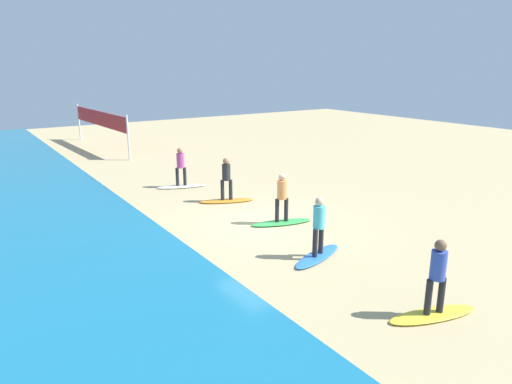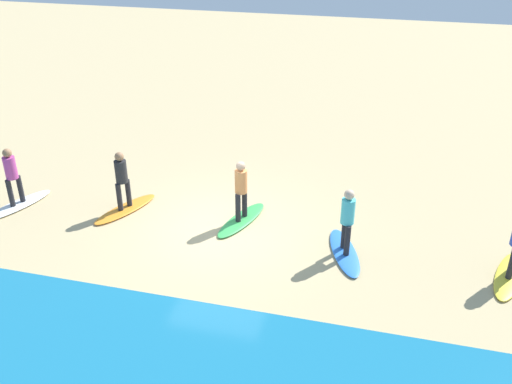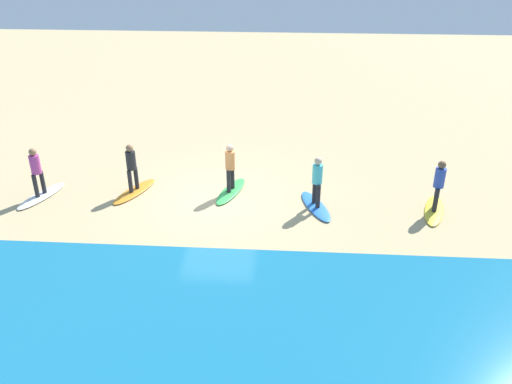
% 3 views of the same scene
% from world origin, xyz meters
% --- Properties ---
extents(ground_plane, '(60.00, 60.00, 0.00)m').
position_xyz_m(ground_plane, '(0.00, 0.00, 0.00)').
color(ground_plane, tan).
extents(surfboard_yellow, '(1.11, 2.17, 0.09)m').
position_xyz_m(surfboard_yellow, '(-6.91, 0.37, 0.04)').
color(surfboard_yellow, yellow).
rests_on(surfboard_yellow, ground).
extents(surfer_yellow, '(0.32, 0.45, 1.64)m').
position_xyz_m(surfer_yellow, '(-6.91, 0.37, 1.04)').
color(surfer_yellow, '#232328').
rests_on(surfer_yellow, surfboard_yellow).
extents(surfboard_blue, '(1.22, 2.17, 0.09)m').
position_xyz_m(surfboard_blue, '(-3.20, 0.35, 0.04)').
color(surfboard_blue, blue).
rests_on(surfboard_blue, ground).
extents(surfer_blue, '(0.32, 0.44, 1.64)m').
position_xyz_m(surfer_blue, '(-3.20, 0.35, 1.04)').
color(surfer_blue, '#232328').
rests_on(surfer_blue, surfboard_blue).
extents(surfboard_green, '(1.13, 2.17, 0.09)m').
position_xyz_m(surfboard_green, '(-0.39, -0.51, 0.04)').
color(surfboard_green, green).
rests_on(surfboard_green, ground).
extents(surfer_green, '(0.32, 0.45, 1.64)m').
position_xyz_m(surfer_green, '(-0.39, -0.51, 1.04)').
color(surfer_green, '#232328').
rests_on(surfer_green, surfboard_green).
extents(surfboard_orange, '(1.32, 2.15, 0.09)m').
position_xyz_m(surfboard_orange, '(2.84, -0.29, 0.04)').
color(surfboard_orange, orange).
rests_on(surfboard_orange, ground).
extents(surfer_orange, '(0.32, 0.44, 1.64)m').
position_xyz_m(surfer_orange, '(2.84, -0.29, 1.04)').
color(surfer_orange, '#232328').
rests_on(surfer_orange, surfboard_orange).
extents(surfboard_white, '(1.19, 2.17, 0.09)m').
position_xyz_m(surfboard_white, '(5.83, 0.24, 0.04)').
color(surfboard_white, white).
rests_on(surfboard_white, ground).
extents(surfer_white, '(0.32, 0.44, 1.64)m').
position_xyz_m(surfer_white, '(5.83, 0.24, 1.04)').
color(surfer_white, '#232328').
rests_on(surfer_white, surfboard_white).
extents(volleyball_net, '(9.09, 0.55, 2.50)m').
position_xyz_m(volleyball_net, '(17.38, 0.33, 1.79)').
color(volleyball_net, silver).
rests_on(volleyball_net, ground).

